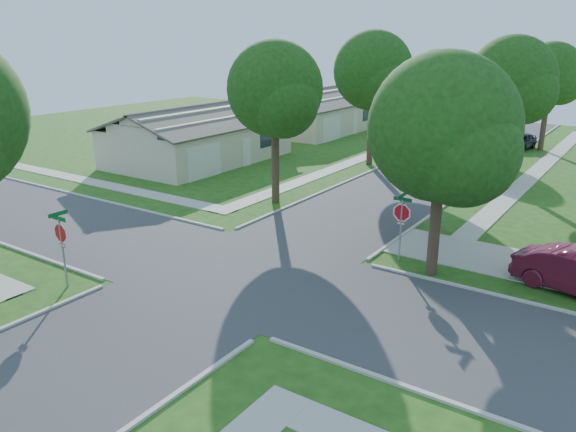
% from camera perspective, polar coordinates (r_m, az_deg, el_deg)
% --- Properties ---
extents(ground, '(100.00, 100.00, 0.00)m').
position_cam_1_polar(ground, '(22.67, -4.70, -5.81)').
color(ground, '#1E4A14').
rests_on(ground, ground).
extents(road_ns, '(7.00, 100.00, 0.02)m').
position_cam_1_polar(road_ns, '(22.67, -4.70, -5.80)').
color(road_ns, '#333335').
rests_on(road_ns, ground).
extents(sidewalk_ne, '(1.20, 40.00, 0.04)m').
position_cam_1_polar(sidewalk_ne, '(43.65, 24.08, 4.29)').
color(sidewalk_ne, '#9E9B91').
rests_on(sidewalk_ne, ground).
extents(sidewalk_nw, '(1.20, 40.00, 0.04)m').
position_cam_1_polar(sidewalk_nw, '(47.18, 9.39, 6.51)').
color(sidewalk_nw, '#9E9B91').
rests_on(sidewalk_nw, ground).
extents(driveway, '(8.80, 3.60, 0.05)m').
position_cam_1_polar(driveway, '(25.46, 19.97, -4.11)').
color(driveway, '#9E9B91').
rests_on(driveway, ground).
extents(stop_sign_sw, '(1.05, 0.80, 2.98)m').
position_cam_1_polar(stop_sign_sw, '(22.30, -22.06, -1.92)').
color(stop_sign_sw, gray).
rests_on(stop_sign_sw, ground).
extents(stop_sign_ne, '(1.05, 0.80, 2.98)m').
position_cam_1_polar(stop_sign_ne, '(23.54, 11.47, 0.06)').
color(stop_sign_ne, gray).
rests_on(stop_sign_ne, ground).
extents(tree_e_near, '(4.97, 4.80, 8.28)m').
position_cam_1_polar(tree_e_near, '(26.71, 15.72, 9.80)').
color(tree_e_near, '#38281C').
rests_on(tree_e_near, ground).
extents(tree_e_mid, '(5.59, 5.40, 9.21)m').
position_cam_1_polar(tree_e_mid, '(38.16, 21.81, 12.35)').
color(tree_e_mid, '#38281C').
rests_on(tree_e_mid, ground).
extents(tree_e_far, '(5.17, 5.00, 8.72)m').
position_cam_1_polar(tree_e_far, '(50.92, 25.17, 12.70)').
color(tree_e_far, '#38281C').
rests_on(tree_e_far, ground).
extents(tree_w_near, '(5.38, 5.20, 8.97)m').
position_cam_1_polar(tree_w_near, '(30.91, -1.24, 12.33)').
color(tree_w_near, '#38281C').
rests_on(tree_w_near, ground).
extents(tree_w_mid, '(5.80, 5.60, 9.56)m').
position_cam_1_polar(tree_w_mid, '(41.24, 8.72, 14.03)').
color(tree_w_mid, '#38281C').
rests_on(tree_w_mid, ground).
extents(tree_w_far, '(4.76, 4.60, 8.04)m').
position_cam_1_polar(tree_w_far, '(53.31, 14.89, 13.40)').
color(tree_w_far, '#38281C').
rests_on(tree_w_far, ground).
extents(tree_ne_corner, '(5.80, 5.60, 8.66)m').
position_cam_1_polar(tree_ne_corner, '(21.70, 15.60, 7.97)').
color(tree_ne_corner, '#38281C').
rests_on(tree_ne_corner, ground).
extents(house_nw_near, '(8.42, 13.60, 4.23)m').
position_cam_1_polar(house_nw_near, '(43.27, -9.00, 7.54)').
color(house_nw_near, beige).
rests_on(house_nw_near, ground).
extents(house_nw_far, '(8.42, 13.60, 4.23)m').
position_cam_1_polar(house_nw_far, '(56.74, 2.88, 10.14)').
color(house_nw_far, beige).
rests_on(house_nw_far, ground).
extents(car_curb_east, '(2.12, 4.16, 1.36)m').
position_cam_1_polar(car_curb_east, '(51.29, 22.58, 7.04)').
color(car_curb_east, black).
rests_on(car_curb_east, ground).
extents(car_curb_west, '(2.12, 4.89, 1.40)m').
position_cam_1_polar(car_curb_west, '(59.68, 19.16, 8.78)').
color(car_curb_west, black).
rests_on(car_curb_west, ground).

